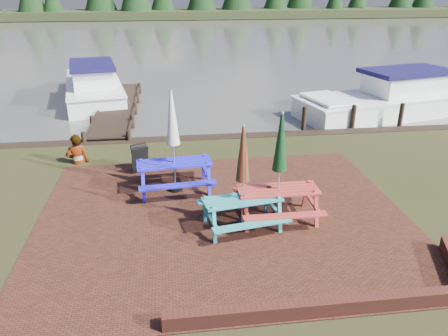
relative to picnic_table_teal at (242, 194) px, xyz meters
The scene contains 12 objects.
ground 1.07m from the picnic_table_teal, 127.21° to the right, with size 120.00×120.00×0.00m, color black.
paving 1.08m from the picnic_table_teal, 125.42° to the left, with size 9.00×7.50×0.02m, color #371A11.
brick_wall 3.48m from the picnic_table_teal, 58.46° to the right, with size 6.21×1.79×0.30m.
water 36.53m from the picnic_table_teal, 90.58° to the left, with size 120.00×60.00×0.02m, color #403D37.
picnic_table_teal is the anchor object (origin of this frame).
picnic_table_red 0.96m from the picnic_table_teal, 17.18° to the left, with size 1.93×1.71×2.68m.
picnic_table_blue 2.65m from the picnic_table_teal, 124.53° to the left, with size 2.15×1.95×2.80m.
chalkboard 4.42m from the picnic_table_teal, 124.85° to the left, with size 0.56×0.72×0.85m.
jetty 11.49m from the picnic_table_teal, 109.71° to the left, with size 1.76×9.08×1.00m.
boat_jetty 14.49m from the picnic_table_teal, 111.26° to the left, with size 3.88×7.80×2.16m.
boat_near 12.23m from the picnic_table_teal, 48.09° to the left, with size 8.50×4.55×2.19m.
person 6.42m from the picnic_table_teal, 134.96° to the left, with size 0.70×0.46×1.92m, color gray.
Camera 1 is at (-1.20, -8.32, 5.37)m, focal length 35.00 mm.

